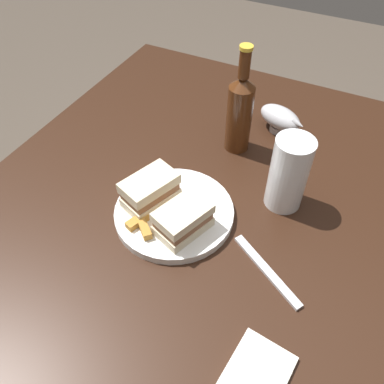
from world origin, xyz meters
name	(u,v)px	position (x,y,z in m)	size (l,w,h in m)	color
ground_plane	(202,334)	(0.00, 0.00, 0.00)	(6.00, 6.00, 0.00)	#4C4238
dining_table	(205,279)	(0.00, 0.00, 0.39)	(1.07, 0.97, 0.77)	black
plate	(174,212)	(-0.10, 0.03, 0.78)	(0.25, 0.25, 0.02)	white
sandwich_half_left	(150,191)	(-0.10, 0.09, 0.82)	(0.13, 0.10, 0.07)	beige
sandwich_half_right	(183,219)	(-0.14, -0.01, 0.82)	(0.12, 0.10, 0.06)	beige
potato_wedge_front	(171,222)	(-0.14, 0.02, 0.80)	(0.05, 0.02, 0.02)	#AD702D
potato_wedge_middle	(138,221)	(-0.17, 0.08, 0.80)	(0.05, 0.02, 0.01)	#B77F33
potato_wedge_back	(144,228)	(-0.18, 0.06, 0.80)	(0.05, 0.02, 0.02)	#B77F33
pint_glass	(288,178)	(0.04, -0.16, 0.85)	(0.08, 0.08, 0.17)	white
gravy_boat	(281,118)	(0.27, -0.07, 0.81)	(0.10, 0.14, 0.07)	#B7B7BC
cider_bottle	(239,111)	(0.16, 0.00, 0.88)	(0.06, 0.06, 0.26)	#47230F
napkin	(257,373)	(-0.33, -0.23, 0.78)	(0.11, 0.09, 0.01)	silver
fork	(267,270)	(-0.15, -0.19, 0.78)	(0.18, 0.02, 0.01)	silver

